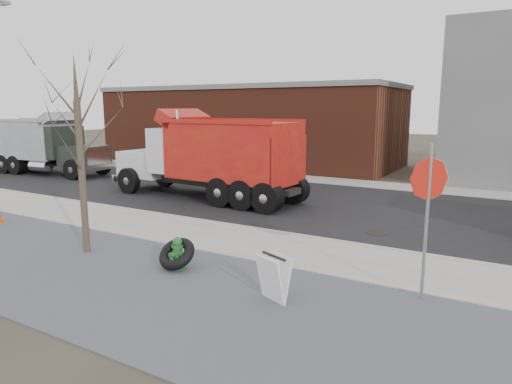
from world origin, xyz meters
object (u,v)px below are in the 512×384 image
Objects in this scene: truck_tire at (177,254)px; dump_truck_grey at (43,143)px; fire_hydrant at (177,255)px; stop_sign at (428,197)px; dump_truck_red_b at (210,155)px; sandwich_board at (274,278)px.

dump_truck_grey is (-17.24, 8.63, 1.40)m from truck_tire.
stop_sign reaches higher than fire_hydrant.
dump_truck_grey is at bearing 137.84° from stop_sign.
stop_sign is 0.40× the size of dump_truck_grey.
fire_hydrant is 8.73m from dump_truck_red_b.
truck_tire is 0.97× the size of sandwich_board.
truck_tire is at bearing -57.98° from fire_hydrant.
sandwich_board is 0.11× the size of dump_truck_red_b.
dump_truck_red_b is at bearing 123.40° from stop_sign.
fire_hydrant is 0.87× the size of truck_tire.
truck_tire is at bearing 123.82° from dump_truck_red_b.
fire_hydrant is 5.79m from stop_sign.
dump_truck_grey reaches higher than truck_tire.
dump_truck_red_b is at bearing 120.58° from truck_tire.
fire_hydrant is at bearing 167.60° from stop_sign.
sandwich_board is (2.87, -0.49, 0.14)m from fire_hydrant.
truck_tire is 0.12× the size of dump_truck_grey.
dump_truck_red_b is (-4.38, 7.39, 1.53)m from fire_hydrant.
fire_hydrant is 0.25× the size of stop_sign.
dump_truck_grey is (-17.22, 8.59, 1.43)m from fire_hydrant.
sandwich_board is at bearing -171.90° from stop_sign.
stop_sign is at bearing 53.78° from sandwich_board.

